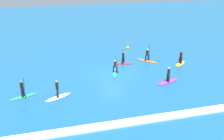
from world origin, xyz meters
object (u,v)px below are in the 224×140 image
Objects in this scene: surfer_on_orange_board at (147,58)px; surfer_on_white_board at (58,93)px; surfer_on_purple_board at (168,79)px; marker_buoy at (127,48)px; surfer_on_blue_board at (115,70)px; surfer_on_green_board at (23,93)px; surfer_on_yellow_board at (180,61)px; surfer_on_red_board at (123,61)px.

surfer_on_orange_board is 0.94× the size of surfer_on_white_board.
surfer_on_purple_board is at bearing -44.52° from surfer_on_orange_board.
surfer_on_purple_board is 12.86m from marker_buoy.
surfer_on_blue_board reaches higher than surfer_on_white_board.
surfer_on_green_board is (-15.46, -6.39, 0.02)m from surfer_on_orange_board.
surfer_on_yellow_board is 9.34m from marker_buoy.
marker_buoy is (14.68, 12.43, -0.31)m from surfer_on_green_board.
marker_buoy is (2.63, 6.22, -0.25)m from surfer_on_red_board.
surfer_on_yellow_board is 0.88× the size of surfer_on_green_board.
surfer_on_green_board is at bearing -23.38° from surfer_on_purple_board.
marker_buoy is at bearing 18.70° from surfer_on_green_board.
surfer_on_purple_board is at bearing -23.16° from surfer_on_green_board.
surfer_on_purple_board is (-0.30, -6.82, -0.10)m from surfer_on_orange_board.
surfer_on_purple_board is at bearing 68.28° from surfer_on_blue_board.
surfer_on_purple_board reaches higher than marker_buoy.
surfer_on_yellow_board is at bearing 18.93° from surfer_on_orange_board.
surfer_on_red_board is at bearing 5.71° from surfer_on_green_board.
surfer_on_red_board is at bearing -56.29° from surfer_on_yellow_board.
surfer_on_orange_board reaches higher than surfer_on_purple_board.
surfer_on_green_board is at bearing 37.24° from surfer_on_red_board.
surfer_on_green_board reaches higher than surfer_on_yellow_board.
surfer_on_red_board is 6.75m from marker_buoy.
surfer_on_orange_board reaches higher than marker_buoy.
surfer_on_purple_board is (4.92, -3.96, -0.04)m from surfer_on_blue_board.
surfer_on_blue_board is 9.95m from marker_buoy.
surfer_on_blue_board reaches higher than surfer_on_green_board.
marker_buoy is at bearing -102.02° from surfer_on_yellow_board.
surfer_on_red_board is 7.33m from surfer_on_purple_board.
surfer_on_blue_board is 6.32m from surfer_on_purple_board.
surfer_on_blue_board is at bearing -2.52° from surfer_on_green_board.
surfer_on_blue_board reaches higher than surfer_on_purple_board.
surfer_on_red_board is at bearing 162.92° from surfer_on_blue_board.
surfer_on_purple_board is at bearing 125.09° from surfer_on_red_board.
surfer_on_orange_board is 1.01× the size of surfer_on_red_board.
surfer_on_orange_board is at bearing 3.32° from surfer_on_white_board.
surfer_on_white_board is at bearing -40.03° from surfer_on_blue_board.
surfer_on_green_board reaches higher than surfer_on_white_board.
surfer_on_yellow_board reaches higher than surfer_on_purple_board.
surfer_on_purple_board is (11.90, 0.56, -0.09)m from surfer_on_white_board.
surfer_on_orange_board reaches higher than surfer_on_red_board.
surfer_on_yellow_board is 6.24m from surfer_on_purple_board.
surfer_on_orange_board is at bearing -70.41° from surfer_on_yellow_board.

